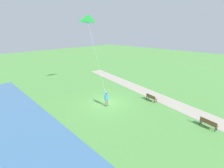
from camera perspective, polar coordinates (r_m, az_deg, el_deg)
The scene contains 6 objects.
ground_plane at distance 19.41m, azimuth -2.28°, elevation -7.19°, with size 120.00×120.00×0.00m, color #569947.
walkway_path at distance 23.02m, azimuth 13.37°, elevation -3.31°, with size 2.40×32.00×0.02m, color #ADA393.
person_kite_flyer at distance 18.35m, azimuth -2.08°, elevation -5.19°, with size 0.50×0.63×1.83m.
flying_kite at distance 21.63m, azimuth -8.55°, elevation 22.59°, with size 2.59×4.98×8.81m.
park_bench_near_walkway at distance 20.45m, azimuth 14.37°, elevation -4.80°, with size 0.72×1.56×0.88m.
park_bench_far_walkway at distance 17.27m, azimuth 32.22°, elevation -12.12°, with size 0.72×1.56×0.88m.
Camera 1 is at (11.80, 12.75, 8.66)m, focal length 24.63 mm.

